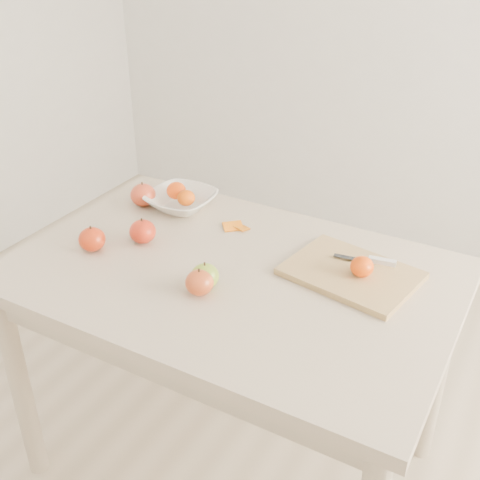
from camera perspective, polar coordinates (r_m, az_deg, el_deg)
The scene contains 15 objects.
ground at distance 2.14m, azimuth -0.70°, elevation -20.03°, with size 3.50×3.50×0.00m, color #C6B293.
table at distance 1.70m, azimuth -0.83°, elevation -5.69°, with size 1.20×0.80×0.75m.
cutting_board at distance 1.64m, azimuth 10.49°, elevation -3.13°, with size 0.33×0.25×0.02m, color tan.
board_tangerine at distance 1.61m, azimuth 11.49°, elevation -2.49°, with size 0.06×0.06×0.05m, color #DD3A07.
fruit_bowl at distance 1.97m, azimuth -5.59°, elevation 3.73°, with size 0.22×0.22×0.05m, color white.
bowl_tangerine_near at distance 1.98m, azimuth -6.06°, elevation 4.69°, with size 0.06×0.06×0.06m, color #E44508.
bowl_tangerine_far at distance 1.93m, azimuth -5.14°, elevation 4.01°, with size 0.06×0.06×0.05m, color #E84608.
orange_peel_a at distance 1.85m, azimuth -0.67°, elevation 1.19°, with size 0.06×0.04×0.00m, color orange.
orange_peel_b at distance 1.84m, azimuth 0.12°, elevation 1.12°, with size 0.04×0.04×0.00m, color orange.
paring_knife at distance 1.68m, azimuth 12.86°, elevation -1.93°, with size 0.17×0.06×0.01m.
apple_green at distance 1.56m, azimuth -3.34°, elevation -3.43°, with size 0.07×0.07×0.07m, color #5D8D16.
apple_red_e at distance 1.54m, azimuth -3.87°, elevation -4.05°, with size 0.07×0.07×0.07m, color #A42C1B.
apple_red_d at distance 1.77m, azimuth -13.85°, elevation 0.07°, with size 0.08×0.08×0.07m, color #930D01.
apple_red_b at distance 1.78m, azimuth -9.22°, elevation 0.80°, with size 0.08×0.08×0.07m, color maroon.
apple_red_a at distance 2.00m, azimuth -9.17°, elevation 4.24°, with size 0.08×0.08×0.08m, color #A5101F.
Camera 1 is at (0.70, -1.19, 1.64)m, focal length 45.00 mm.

